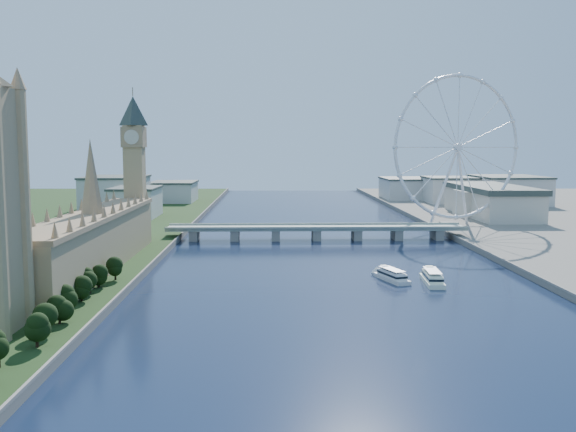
{
  "coord_description": "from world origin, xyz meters",
  "views": [
    {
      "loc": [
        -33.18,
        -169.86,
        68.71
      ],
      "look_at": [
        -23.26,
        210.0,
        27.36
      ],
      "focal_mm": 40.0,
      "sensor_mm": 36.0,
      "label": 1
    }
  ],
  "objects": [
    {
      "name": "tour_boat_far",
      "position": [
        47.82,
        145.35,
        0.0
      ],
      "size": [
        10.77,
        33.41,
        7.3
      ],
      "primitive_type": null,
      "rotation": [
        0.0,
        0.0,
        -0.07
      ],
      "color": "white",
      "rests_on": "ground"
    },
    {
      "name": "tour_boat_near",
      "position": [
        28.68,
        152.58,
        0.0
      ],
      "size": [
        16.68,
        30.95,
        6.64
      ],
      "primitive_type": null,
      "rotation": [
        0.0,
        0.0,
        0.32
      ],
      "color": "silver",
      "rests_on": "ground"
    },
    {
      "name": "parliament_range",
      "position": [
        -128.0,
        170.0,
        18.48
      ],
      "size": [
        24.0,
        200.0,
        70.0
      ],
      "color": "tan",
      "rests_on": "ground"
    },
    {
      "name": "county_hall",
      "position": [
        175.0,
        430.0,
        0.0
      ],
      "size": [
        54.0,
        144.0,
        35.0
      ],
      "primitive_type": null,
      "color": "beige",
      "rests_on": "ground"
    },
    {
      "name": "ground",
      "position": [
        0.0,
        0.0,
        0.0
      ],
      "size": [
        2000.0,
        2000.0,
        0.0
      ],
      "primitive_type": "plane",
      "color": "#182245",
      "rests_on": "ground"
    },
    {
      "name": "london_eye",
      "position": [
        119.98,
        355.08,
        67.52
      ],
      "size": [
        113.6,
        39.12,
        124.3
      ],
      "color": "silver",
      "rests_on": "ground"
    },
    {
      "name": "tree_row",
      "position": [
        -113.0,
        58.0,
        8.71
      ],
      "size": [
        7.81,
        183.81,
        19.22
      ],
      "color": "black",
      "rests_on": "ground"
    },
    {
      "name": "westminster_bridge",
      "position": [
        0.0,
        300.0,
        6.63
      ],
      "size": [
        220.0,
        22.0,
        9.5
      ],
      "color": "gray",
      "rests_on": "ground"
    },
    {
      "name": "big_ben",
      "position": [
        -128.0,
        278.0,
        66.57
      ],
      "size": [
        20.02,
        20.02,
        110.0
      ],
      "color": "tan",
      "rests_on": "ground"
    },
    {
      "name": "city_skyline",
      "position": [
        39.22,
        560.08,
        16.96
      ],
      "size": [
        505.0,
        280.0,
        32.0
      ],
      "color": "beige",
      "rests_on": "ground"
    }
  ]
}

